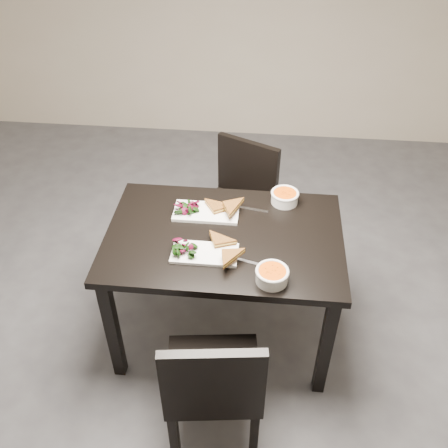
% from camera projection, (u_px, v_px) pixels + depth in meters
% --- Properties ---
extents(ground, '(5.00, 5.00, 0.00)m').
position_uv_depth(ground, '(178.00, 340.00, 2.95)').
color(ground, '#47474C').
rests_on(ground, ground).
extents(room_shell, '(5.02, 5.02, 2.81)m').
position_uv_depth(room_shell, '(149.00, 18.00, 1.78)').
color(room_shell, beige).
rests_on(room_shell, ground).
extents(table, '(1.20, 0.80, 0.75)m').
position_uv_depth(table, '(224.00, 249.00, 2.59)').
color(table, black).
rests_on(table, ground).
extents(chair_near, '(0.47, 0.47, 0.85)m').
position_uv_depth(chair_near, '(213.00, 383.00, 2.17)').
color(chair_near, black).
rests_on(chair_near, ground).
extents(chair_far, '(0.56, 0.56, 0.85)m').
position_uv_depth(chair_far, '(239.00, 199.00, 3.21)').
color(chair_far, black).
rests_on(chair_far, ground).
extents(plate_near, '(0.32, 0.16, 0.02)m').
position_uv_depth(plate_near, '(205.00, 253.00, 2.41)').
color(plate_near, white).
rests_on(plate_near, table).
extents(sandwich_near, '(0.19, 0.17, 0.05)m').
position_uv_depth(sandwich_near, '(218.00, 247.00, 2.40)').
color(sandwich_near, brown).
rests_on(sandwich_near, plate_near).
extents(salad_near, '(0.10, 0.09, 0.04)m').
position_uv_depth(salad_near, '(184.00, 247.00, 2.40)').
color(salad_near, black).
rests_on(salad_near, plate_near).
extents(soup_bowl_near, '(0.15, 0.15, 0.07)m').
position_uv_depth(soup_bowl_near, '(272.00, 275.00, 2.26)').
color(soup_bowl_near, white).
rests_on(soup_bowl_near, table).
extents(cutlery_near, '(0.18, 0.06, 0.00)m').
position_uv_depth(cutlery_near, '(255.00, 263.00, 2.37)').
color(cutlery_near, silver).
rests_on(cutlery_near, table).
extents(plate_far, '(0.34, 0.17, 0.02)m').
position_uv_depth(plate_far, '(206.00, 212.00, 2.66)').
color(plate_far, white).
rests_on(plate_far, table).
extents(sandwich_far, '(0.21, 0.20, 0.06)m').
position_uv_depth(sandwich_far, '(218.00, 209.00, 2.62)').
color(sandwich_far, brown).
rests_on(sandwich_far, plate_far).
extents(salad_far, '(0.11, 0.10, 0.05)m').
position_uv_depth(salad_far, '(187.00, 206.00, 2.65)').
color(salad_far, black).
rests_on(salad_far, plate_far).
extents(soup_bowl_far, '(0.15, 0.15, 0.07)m').
position_uv_depth(soup_bowl_far, '(285.00, 197.00, 2.72)').
color(soup_bowl_far, white).
rests_on(soup_bowl_far, table).
extents(cutlery_far, '(0.18, 0.05, 0.00)m').
position_uv_depth(cutlery_far, '(252.00, 209.00, 2.69)').
color(cutlery_far, silver).
rests_on(cutlery_far, table).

